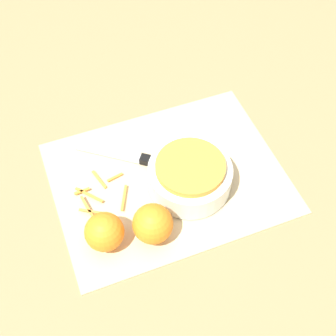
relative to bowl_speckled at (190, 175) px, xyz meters
name	(u,v)px	position (x,y,z in m)	size (l,w,h in m)	color
ground_plane	(168,178)	(0.03, -0.04, -0.04)	(4.00, 4.00, 0.00)	#9E754C
cutting_board	(168,177)	(0.03, -0.04, -0.04)	(0.48, 0.37, 0.01)	#CCB284
bowl_speckled	(190,175)	(0.00, 0.00, 0.00)	(0.17, 0.17, 0.07)	silver
knife	(151,161)	(0.05, -0.08, -0.03)	(0.21, 0.17, 0.02)	black
orange_left	(104,232)	(0.20, 0.06, 0.00)	(0.08, 0.08, 0.08)	orange
orange_right	(153,224)	(0.11, 0.08, 0.01)	(0.08, 0.08, 0.08)	orange
peel_pile	(99,195)	(0.18, -0.04, -0.03)	(0.11, 0.12, 0.01)	orange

